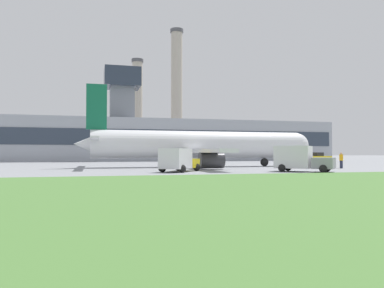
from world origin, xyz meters
The scene contains 9 objects.
ground_plane centered at (0.00, 0.00, 0.00)m, with size 400.00×400.00×0.00m, color gray.
terminal_building centered at (-0.22, 36.29, 4.95)m, with size 89.52×11.32×19.87m.
smokestack_left centered at (3.52, 68.33, 15.32)m, with size 3.58×3.58×30.34m.
smokestack_right centered at (15.94, 68.98, 20.57)m, with size 4.10×4.10×40.80m.
airplane centered at (3.07, -1.06, 2.66)m, with size 29.82×27.14×9.68m.
pushback_tug centered at (20.55, 0.22, 0.82)m, with size 4.46×3.30×1.79m.
baggage_truck centered at (8.96, -14.89, 1.16)m, with size 5.29×5.16×2.35m.
fuel_truck centered at (-1.88, -12.29, 1.04)m, with size 4.57×5.11×2.11m.
ground_crew_person centered at (17.32, -9.50, 0.92)m, with size 0.48×0.48×1.80m.
Camera 1 is at (-9.37, -45.44, 1.70)m, focal length 35.00 mm.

